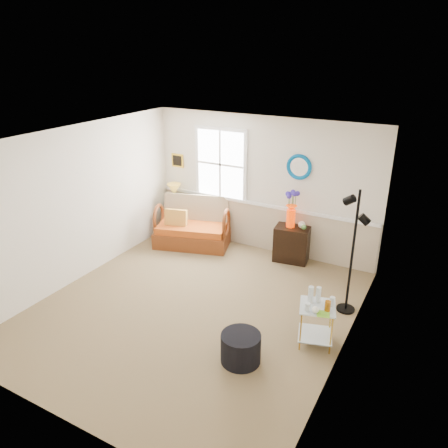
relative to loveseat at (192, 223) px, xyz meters
The scene contains 19 objects.
floor 2.38m from the loveseat, 57.18° to the right, with size 4.50×5.00×0.01m, color olive.
ceiling 3.16m from the loveseat, 57.18° to the right, with size 4.50×5.00×0.01m, color white.
walls 2.47m from the loveseat, 57.18° to the right, with size 4.51×5.01×2.60m.
wainscot 1.37m from the loveseat, 22.35° to the left, with size 4.46×0.02×0.90m, color tan.
chair_rail 1.43m from the loveseat, 21.96° to the left, with size 4.46×0.04×0.06m, color white.
window 1.29m from the loveseat, 54.45° to the left, with size 1.14×0.06×1.44m, color white, non-canonical shape.
picture 1.36m from the loveseat, 141.60° to the left, with size 0.28×0.03×0.28m, color gold.
mirror 2.40m from the loveseat, 14.82° to the left, with size 0.47×0.47×0.07m, color #0065AE.
loveseat is the anchor object (origin of this frame).
throw_pillow 0.33m from the loveseat, 147.63° to the right, with size 0.45×0.11×0.45m, color orange, non-canonical shape.
lamp_stand 0.77m from the loveseat, 153.93° to the left, with size 0.32×0.32×0.57m, color black, non-canonical shape.
table_lamp 0.83m from the loveseat, 151.96° to the left, with size 0.28×0.28×0.52m, color gold, non-canonical shape.
potted_plant 0.68m from the loveseat, 149.19° to the left, with size 0.34×0.38×0.29m, color #4E823C.
cabinet 2.02m from the loveseat, ahead, with size 0.63×0.40×0.67m, color black, non-canonical shape.
flower_vase 2.04m from the loveseat, ahead, with size 0.20×0.20×0.69m, color red, non-canonical shape.
side_table 3.68m from the loveseat, 30.65° to the right, with size 0.46×0.46×0.58m, color gold, non-canonical shape.
tabletop_items 3.72m from the loveseat, 30.84° to the right, with size 0.40×0.40×0.24m, color silver, non-canonical shape.
floor_lamp 3.47m from the loveseat, 14.69° to the right, with size 0.28×0.28×1.93m, color black, non-canonical shape.
ottoman 3.64m from the loveseat, 47.73° to the right, with size 0.51×0.51×0.40m, color black.
Camera 1 is at (3.16, -4.79, 3.77)m, focal length 35.00 mm.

